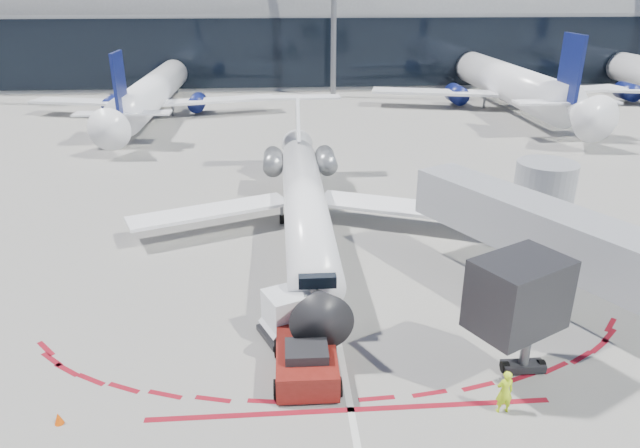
{
  "coord_description": "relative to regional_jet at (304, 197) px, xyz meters",
  "views": [
    {
      "loc": [
        -2.2,
        -26.99,
        13.5
      ],
      "look_at": [
        -0.25,
        -0.3,
        2.27
      ],
      "focal_mm": 32.0,
      "sensor_mm": 36.0,
      "label": 1
    }
  ],
  "objects": [
    {
      "name": "ground",
      "position": [
        0.84,
        -4.16,
        -2.13
      ],
      "size": [
        260.0,
        260.0,
        0.0
      ],
      "primitive_type": "plane",
      "color": "slate",
      "rests_on": "ground"
    },
    {
      "name": "apron_centerline",
      "position": [
        0.84,
        -2.16,
        -2.12
      ],
      "size": [
        0.25,
        40.0,
        0.01
      ],
      "primitive_type": "cube",
      "color": "silver",
      "rests_on": "ground"
    },
    {
      "name": "apron_stop_bar",
      "position": [
        0.84,
        -15.66,
        -2.12
      ],
      "size": [
        14.0,
        0.25,
        0.01
      ],
      "primitive_type": "cube",
      "color": "maroon",
      "rests_on": "ground"
    },
    {
      "name": "terminal_building",
      "position": [
        0.84,
        60.81,
        6.39
      ],
      "size": [
        150.0,
        24.15,
        24.0
      ],
      "color": "gray",
      "rests_on": "ground"
    },
    {
      "name": "jet_bridge",
      "position": [
        10.63,
        -7.18,
        0.88
      ],
      "size": [
        10.03,
        15.2,
        4.9
      ],
      "color": "#909398",
      "rests_on": "ground"
    },
    {
      "name": "regional_jet",
      "position": [
        0.0,
        0.0,
        0.0
      ],
      "size": [
        20.64,
        25.45,
        6.37
      ],
      "color": "white",
      "rests_on": "ground"
    },
    {
      "name": "pushback_tug",
      "position": [
        -0.59,
        -13.64,
        -1.48
      ],
      "size": [
        2.45,
        5.67,
        1.47
      ],
      "rotation": [
        0.0,
        0.0,
        -0.01
      ],
      "color": "#60130D",
      "rests_on": "ground"
    },
    {
      "name": "ramp_worker",
      "position": [
        6.0,
        -16.1,
        -1.3
      ],
      "size": [
        0.62,
        0.43,
        1.66
      ],
      "primitive_type": "imported",
      "rotation": [
        0.0,
        0.0,
        3.19
      ],
      "color": "#D1FF1A",
      "rests_on": "ground"
    },
    {
      "name": "uld_container",
      "position": [
        -1.21,
        -10.95,
        -1.13
      ],
      "size": [
        2.69,
        2.52,
        2.02
      ],
      "rotation": [
        0.0,
        0.0,
        0.41
      ],
      "color": "black",
      "rests_on": "ground"
    },
    {
      "name": "safety_cone_left",
      "position": [
        -8.95,
        -15.61,
        -1.91
      ],
      "size": [
        0.31,
        0.31,
        0.43
      ],
      "primitive_type": "cone",
      "color": "#F95205",
      "rests_on": "ground"
    },
    {
      "name": "bg_airliner_1",
      "position": [
        -15.2,
        34.37,
        3.02
      ],
      "size": [
        31.84,
        33.71,
        10.3
      ],
      "primitive_type": null,
      "color": "white",
      "rests_on": "ground"
    },
    {
      "name": "bg_airliner_2",
      "position": [
        25.48,
        36.38,
        3.82
      ],
      "size": [
        36.75,
        38.92,
        11.89
      ],
      "primitive_type": null,
      "color": "white",
      "rests_on": "ground"
    }
  ]
}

